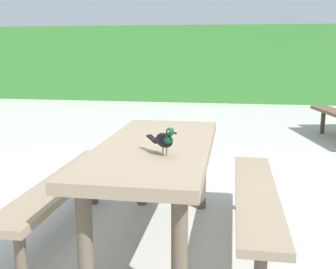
{
  "coord_description": "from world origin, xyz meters",
  "views": [
    {
      "loc": [
        0.37,
        -2.67,
        1.39
      ],
      "look_at": [
        -0.04,
        -0.16,
        0.84
      ],
      "focal_mm": 42.89,
      "sensor_mm": 36.0,
      "label": 1
    }
  ],
  "objects": [
    {
      "name": "bird_grackle",
      "position": [
        -0.03,
        -0.32,
        0.84
      ],
      "size": [
        0.22,
        0.22,
        0.18
      ],
      "color": "black",
      "rests_on": "picnic_table_foreground"
    },
    {
      "name": "ground_plane",
      "position": [
        0.0,
        0.0,
        0.0
      ],
      "size": [
        60.0,
        60.0,
        0.0
      ],
      "primitive_type": "plane",
      "color": "#B7B5AD"
    },
    {
      "name": "picnic_table_foreground",
      "position": [
        -0.15,
        -0.02,
        0.56
      ],
      "size": [
        1.69,
        1.8,
        0.74
      ],
      "color": "#84725B",
      "rests_on": "ground"
    },
    {
      "name": "hedge_wall",
      "position": [
        0.0,
        8.42,
        0.98
      ],
      "size": [
        28.0,
        1.49,
        1.96
      ],
      "primitive_type": "cube",
      "color": "#387A33",
      "rests_on": "ground"
    }
  ]
}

